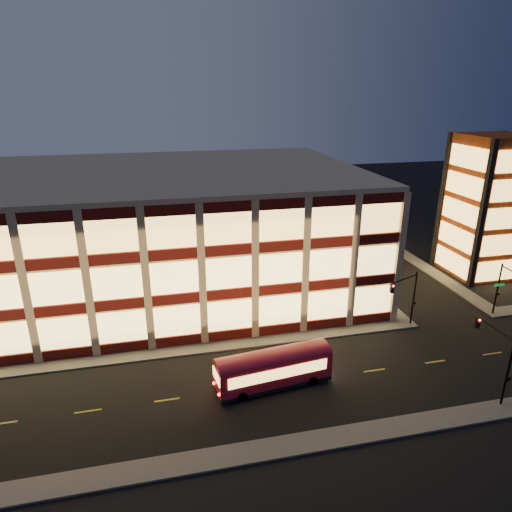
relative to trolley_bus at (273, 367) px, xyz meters
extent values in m
plane|color=black|center=(-6.75, 6.03, -1.81)|extent=(200.00, 200.00, 0.00)
cube|color=#514F4C|center=(-9.75, 7.03, -1.74)|extent=(54.00, 2.00, 0.15)
cube|color=#514F4C|center=(16.25, 23.03, -1.74)|extent=(2.00, 30.00, 0.15)
cube|color=#514F4C|center=(27.25, 23.03, -1.74)|extent=(2.00, 30.00, 0.15)
cube|color=#514F4C|center=(-6.75, -6.97, -1.74)|extent=(100.00, 2.00, 0.15)
cube|color=tan|center=(-9.75, 23.03, 5.19)|extent=(50.00, 30.00, 14.00)
cube|color=tan|center=(-9.75, 23.03, 12.44)|extent=(50.40, 30.40, 0.50)
cube|color=#470C0A|center=(-9.75, 7.91, -1.16)|extent=(50.10, 0.25, 1.00)
cube|color=#FED16A|center=(-9.75, 7.93, 0.94)|extent=(49.00, 0.20, 3.00)
cube|color=#470C0A|center=(15.37, 23.03, -1.16)|extent=(0.25, 30.10, 1.00)
cube|color=#FED16A|center=(15.35, 23.03, 0.94)|extent=(0.20, 29.00, 3.00)
cube|color=#470C0A|center=(-9.75, 7.91, 3.24)|extent=(50.10, 0.25, 1.00)
cube|color=#FED16A|center=(-9.75, 7.93, 5.34)|extent=(49.00, 0.20, 3.00)
cube|color=#470C0A|center=(15.37, 23.03, 3.24)|extent=(0.25, 30.10, 1.00)
cube|color=#FED16A|center=(15.35, 23.03, 5.34)|extent=(0.20, 29.00, 3.00)
cube|color=#470C0A|center=(-9.75, 7.91, 7.64)|extent=(50.10, 0.25, 1.00)
cube|color=#FED16A|center=(-9.75, 7.93, 9.74)|extent=(49.00, 0.20, 3.00)
cube|color=#470C0A|center=(15.37, 23.03, 7.64)|extent=(0.25, 30.10, 1.00)
cube|color=#FED16A|center=(15.35, 23.03, 9.74)|extent=(0.20, 29.00, 3.00)
cube|color=#8C3814|center=(33.25, 18.03, 7.19)|extent=(8.00, 8.00, 18.00)
cube|color=black|center=(29.25, 14.03, 7.19)|extent=(0.60, 0.60, 18.00)
cube|color=black|center=(29.25, 22.03, 7.19)|extent=(0.60, 0.60, 18.00)
cube|color=black|center=(37.25, 22.03, 7.19)|extent=(0.60, 0.60, 18.00)
cube|color=#FEC359|center=(33.25, 13.95, -0.01)|extent=(6.60, 0.16, 2.60)
cube|color=#FEC359|center=(29.17, 18.03, -0.01)|extent=(0.16, 6.60, 2.60)
cube|color=#FEC359|center=(33.25, 13.95, 3.39)|extent=(6.60, 0.16, 2.60)
cube|color=#FEC359|center=(29.17, 18.03, 3.39)|extent=(0.16, 6.60, 2.60)
cube|color=#FEC359|center=(33.25, 13.95, 6.79)|extent=(6.60, 0.16, 2.60)
cube|color=#FEC359|center=(29.17, 18.03, 6.79)|extent=(0.16, 6.60, 2.60)
cube|color=#FEC359|center=(29.17, 18.03, 10.19)|extent=(0.16, 6.60, 2.60)
cube|color=#FEC359|center=(29.17, 18.03, 13.59)|extent=(0.16, 6.60, 2.60)
cylinder|color=black|center=(16.75, 6.83, 1.19)|extent=(0.18, 0.18, 6.00)
cylinder|color=black|center=(15.00, 6.08, 3.89)|extent=(3.56, 1.63, 0.14)
cube|color=black|center=(13.25, 5.33, 3.39)|extent=(0.32, 0.32, 0.95)
sphere|color=#FF0C05|center=(13.25, 5.15, 3.69)|extent=(0.20, 0.20, 0.20)
cube|color=black|center=(16.75, 6.63, 0.79)|extent=(0.25, 0.18, 0.28)
cylinder|color=black|center=(26.75, 6.83, 1.19)|extent=(0.18, 0.18, 6.00)
cube|color=black|center=(26.75, 6.63, 0.79)|extent=(0.25, 0.18, 0.28)
cube|color=#0C7226|center=(26.75, 6.68, 1.79)|extent=(1.20, 0.06, 0.28)
cylinder|color=black|center=(16.75, -6.47, 1.19)|extent=(0.18, 0.18, 6.00)
cylinder|color=black|center=(16.75, -4.47, 3.89)|extent=(0.14, 4.00, 0.14)
cube|color=black|center=(16.75, -2.47, 3.39)|extent=(0.32, 0.32, 0.95)
sphere|color=#FF0C05|center=(16.75, -2.65, 3.69)|extent=(0.20, 0.20, 0.20)
cube|color=black|center=(16.75, -6.67, 0.79)|extent=(0.25, 0.18, 0.28)
cube|color=maroon|center=(0.00, 0.00, -0.17)|extent=(9.88, 3.57, 2.22)
cube|color=black|center=(0.00, 0.00, -1.48)|extent=(9.88, 3.57, 0.34)
cylinder|color=black|center=(-2.94, -1.43, -1.38)|extent=(0.90, 0.39, 0.87)
cylinder|color=black|center=(-3.20, 0.68, -1.38)|extent=(0.90, 0.39, 0.87)
cylinder|color=black|center=(3.20, -0.68, -1.38)|extent=(0.90, 0.39, 0.87)
cylinder|color=black|center=(2.94, 1.43, -1.38)|extent=(0.90, 0.39, 0.87)
cube|color=#FEC359|center=(0.15, -1.23, 0.12)|extent=(8.45, 1.09, 0.97)
cube|color=#FEC359|center=(-0.15, 1.23, 0.12)|extent=(8.45, 1.09, 0.97)
camera|label=1|loc=(-8.56, -30.85, 21.65)|focal=32.00mm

